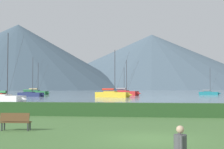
{
  "coord_description": "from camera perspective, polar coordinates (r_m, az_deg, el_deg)",
  "views": [
    {
      "loc": [
        0.13,
        -14.5,
        2.31
      ],
      "look_at": [
        -10.46,
        67.62,
        5.65
      ],
      "focal_mm": 51.23,
      "sensor_mm": 36.0,
      "label": 1
    }
  ],
  "objects": [
    {
      "name": "sailboat_slip_9",
      "position": [
        73.99,
        0.13,
        -3.53
      ],
      "size": [
        9.0,
        4.62,
        11.0
      ],
      "rotation": [
        0.0,
        0.0,
        -0.28
      ],
      "color": "gold",
      "rests_on": "harbor_water"
    },
    {
      "name": "hedge_line",
      "position": [
        25.56,
        7.08,
        -6.27
      ],
      "size": [
        80.0,
        1.2,
        1.07
      ],
      "primitive_type": "cube",
      "color": "#284C23",
      "rests_on": "ground_plane"
    },
    {
      "name": "sailboat_slip_0",
      "position": [
        91.56,
        2.31,
        -3.29
      ],
      "size": [
        9.16,
        5.34,
        10.21
      ],
      "rotation": [
        0.0,
        0.0,
        -0.37
      ],
      "color": "red",
      "rests_on": "harbor_water"
    },
    {
      "name": "sailboat_slip_7",
      "position": [
        102.71,
        1.92,
        -3.23
      ],
      "size": [
        8.24,
        3.56,
        8.67
      ],
      "rotation": [
        0.0,
        0.0,
        -0.17
      ],
      "color": "black",
      "rests_on": "harbor_water"
    },
    {
      "name": "harbor_water",
      "position": [
        151.51,
        7.31,
        -3.16
      ],
      "size": [
        320.0,
        246.0,
        0.0
      ],
      "primitive_type": "cube",
      "color": "#8499A8",
      "rests_on": "ground_plane"
    },
    {
      "name": "distant_hill_west_ridge",
      "position": [
        415.18,
        7.14,
        2.26
      ],
      "size": [
        305.11,
        305.11,
        70.58
      ],
      "primitive_type": "cone",
      "color": "#4C6070",
      "rests_on": "ground_plane"
    },
    {
      "name": "ground_plane",
      "position": [
        14.68,
        6.89,
        -11.34
      ],
      "size": [
        1000.0,
        1000.0,
        0.0
      ],
      "primitive_type": "plane",
      "color": "#477038"
    },
    {
      "name": "sailboat_slip_6",
      "position": [
        103.76,
        16.91,
        -3.18
      ],
      "size": [
        6.73,
        3.44,
        8.45
      ],
      "rotation": [
        0.0,
        0.0,
        -0.28
      ],
      "color": "#19707A",
      "rests_on": "harbor_water"
    },
    {
      "name": "park_bench_under_tree",
      "position": [
        17.94,
        -16.84,
        -7.9
      ],
      "size": [
        1.61,
        0.55,
        0.95
      ],
      "rotation": [
        0.0,
        0.0,
        0.05
      ],
      "color": "brown",
      "rests_on": "ground_plane"
    },
    {
      "name": "sailboat_slip_5",
      "position": [
        103.07,
        -13.33,
        -3.14
      ],
      "size": [
        8.67,
        3.43,
        10.05
      ],
      "rotation": [
        0.0,
        0.0,
        -0.13
      ],
      "color": "#236B38",
      "rests_on": "harbor_water"
    },
    {
      "name": "distant_hill_central_peak",
      "position": [
        345.08,
        -16.47,
        3.03
      ],
      "size": [
        240.17,
        240.17,
        67.67
      ],
      "primitive_type": "cone",
      "color": "#425666",
      "rests_on": "ground_plane"
    },
    {
      "name": "sailboat_slip_4",
      "position": [
        52.12,
        -18.57,
        -4.02
      ],
      "size": [
        7.73,
        4.02,
        10.78
      ],
      "rotation": [
        0.0,
        0.0,
        -0.29
      ],
      "color": "white",
      "rests_on": "harbor_water"
    },
    {
      "name": "person_seated_viewer",
      "position": [
        9.24,
        12.09,
        -12.37
      ],
      "size": [
        0.36,
        0.57,
        1.25
      ],
      "rotation": [
        0.0,
        0.0,
        0.04
      ],
      "color": "#2D3347",
      "rests_on": "ground_plane"
    },
    {
      "name": "sailboat_slip_10",
      "position": [
        82.99,
        -14.26,
        -3.4
      ],
      "size": [
        7.56,
        3.45,
        9.87
      ],
      "rotation": [
        0.0,
        0.0,
        -0.2
      ],
      "color": "navy",
      "rests_on": "harbor_water"
    }
  ]
}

